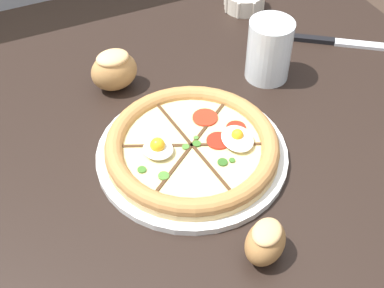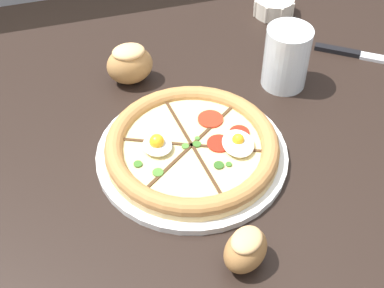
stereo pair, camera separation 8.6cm
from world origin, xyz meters
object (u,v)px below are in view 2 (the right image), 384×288
at_px(dining_table, 155,181).
at_px(pizza, 192,148).
at_px(ramekin_bowl, 274,5).
at_px(bread_piece_far, 132,63).
at_px(bread_piece_near, 246,249).
at_px(knife_main, 367,56).
at_px(water_glass, 286,61).

relative_size(dining_table, pizza, 3.96).
relative_size(pizza, ramekin_bowl, 3.37).
bearing_deg(bread_piece_far, dining_table, -91.41).
bearing_deg(bread_piece_far, pizza, -76.96).
xyz_separation_m(dining_table, bread_piece_near, (0.07, -0.27, 0.14)).
relative_size(dining_table, ramekin_bowl, 13.35).
xyz_separation_m(knife_main, water_glass, (-0.19, -0.02, 0.05)).
height_order(pizza, bread_piece_far, bread_piece_far).
xyz_separation_m(dining_table, knife_main, (0.47, 0.11, 0.11)).
bearing_deg(ramekin_bowl, water_glass, -108.04).
relative_size(ramekin_bowl, bread_piece_far, 1.05).
xyz_separation_m(dining_table, water_glass, (0.27, 0.08, 0.16)).
height_order(bread_piece_far, knife_main, bread_piece_far).
xyz_separation_m(ramekin_bowl, bread_piece_far, (-0.34, -0.14, 0.02)).
relative_size(pizza, water_glass, 2.66).
bearing_deg(ramekin_bowl, bread_piece_far, -157.60).
bearing_deg(pizza, bread_piece_near, -86.59).
height_order(dining_table, bread_piece_far, bread_piece_far).
bearing_deg(dining_table, bread_piece_far, 88.59).
relative_size(dining_table, knife_main, 6.63).
height_order(dining_table, ramekin_bowl, ramekin_bowl).
relative_size(ramekin_bowl, knife_main, 0.50).
relative_size(bread_piece_far, water_glass, 0.75).
distance_m(pizza, bread_piece_far, 0.23).
xyz_separation_m(dining_table, pizza, (0.06, -0.05, 0.13)).
height_order(ramekin_bowl, water_glass, water_glass).
xyz_separation_m(pizza, bread_piece_far, (-0.05, 0.22, 0.02)).
xyz_separation_m(pizza, bread_piece_near, (0.01, -0.21, 0.01)).
xyz_separation_m(bread_piece_far, water_glass, (0.27, -0.09, 0.01)).
distance_m(knife_main, water_glass, 0.20).
bearing_deg(water_glass, knife_main, 7.29).
bearing_deg(bread_piece_far, bread_piece_near, -81.60).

